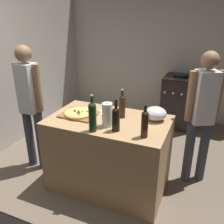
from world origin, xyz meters
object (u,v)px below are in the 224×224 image
object	(u,v)px
wine_bottle_amber	(92,116)
person_in_stripes	(30,102)
mixing_bowl	(155,113)
pizza	(79,113)
stove	(179,101)
paper_towel_roll	(107,115)
wine_bottle_green	(145,123)
person_in_red	(202,112)
wine_bottle_dark	(116,118)
wine_bottle_clear	(122,105)

from	to	relation	value
wine_bottle_amber	person_in_stripes	world-z (taller)	person_in_stripes
mixing_bowl	wine_bottle_amber	bearing A→B (deg)	-135.29
pizza	mixing_bowl	size ratio (longest dim) A/B	1.41
mixing_bowl	stove	bearing A→B (deg)	89.42
wine_bottle_amber	person_in_stripes	bearing A→B (deg)	163.74
paper_towel_roll	wine_bottle_green	distance (m)	0.43
paper_towel_roll	person_in_red	bearing A→B (deg)	36.32
paper_towel_roll	stove	bearing A→B (deg)	78.71
stove	person_in_red	bearing A→B (deg)	-74.06
person_in_stripes	person_in_red	distance (m)	2.08
wine_bottle_amber	stove	size ratio (longest dim) A/B	0.39
stove	person_in_stripes	bearing A→B (deg)	-126.85
wine_bottle_dark	wine_bottle_amber	world-z (taller)	wine_bottle_amber
paper_towel_roll	wine_bottle_green	xyz separation A→B (m)	(0.42, -0.09, 0.02)
pizza	wine_bottle_dark	world-z (taller)	wine_bottle_dark
wine_bottle_green	stove	bearing A→B (deg)	89.42
wine_bottle_clear	person_in_stripes	distance (m)	1.19
wine_bottle_dark	person_in_stripes	distance (m)	1.26
wine_bottle_green	person_in_stripes	world-z (taller)	person_in_stripes
pizza	wine_bottle_green	world-z (taller)	wine_bottle_green
wine_bottle_green	person_in_red	bearing A→B (deg)	57.60
wine_bottle_dark	stove	world-z (taller)	wine_bottle_dark
pizza	paper_towel_roll	bearing A→B (deg)	-17.43
wine_bottle_dark	wine_bottle_amber	bearing A→B (deg)	-155.55
paper_towel_roll	wine_bottle_dark	world-z (taller)	wine_bottle_dark
wine_bottle_clear	person_in_red	size ratio (longest dim) A/B	0.20
wine_bottle_amber	wine_bottle_clear	xyz separation A→B (m)	(0.15, 0.43, -0.02)
stove	person_in_stripes	xyz separation A→B (m)	(-1.57, -2.09, 0.48)
pizza	mixing_bowl	xyz separation A→B (m)	(0.84, 0.21, 0.04)
mixing_bowl	person_in_stripes	distance (m)	1.56
person_in_red	paper_towel_roll	bearing A→B (deg)	-143.68
wine_bottle_dark	person_in_red	xyz separation A→B (m)	(0.77, 0.72, -0.09)
wine_bottle_clear	stove	bearing A→B (deg)	79.00
wine_bottle_amber	wine_bottle_clear	bearing A→B (deg)	70.79
wine_bottle_green	wine_bottle_clear	world-z (taller)	wine_bottle_clear
stove	mixing_bowl	bearing A→B (deg)	-90.58
pizza	wine_bottle_amber	size ratio (longest dim) A/B	0.90
wine_bottle_dark	person_in_red	world-z (taller)	person_in_red
wine_bottle_green	person_in_stripes	distance (m)	1.56
pizza	wine_bottle_green	xyz separation A→B (m)	(0.83, -0.22, 0.12)
paper_towel_roll	person_in_red	world-z (taller)	person_in_red
pizza	mixing_bowl	bearing A→B (deg)	14.38
paper_towel_roll	person_in_stripes	world-z (taller)	person_in_stripes
wine_bottle_green	wine_bottle_clear	bearing A→B (deg)	135.47
wine_bottle_green	stove	world-z (taller)	wine_bottle_green
mixing_bowl	wine_bottle_clear	world-z (taller)	wine_bottle_clear
wine_bottle_green	wine_bottle_clear	distance (m)	0.50
wine_bottle_dark	wine_bottle_amber	size ratio (longest dim) A/B	0.88
wine_bottle_amber	person_in_stripes	distance (m)	1.08
wine_bottle_dark	wine_bottle_clear	bearing A→B (deg)	100.24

